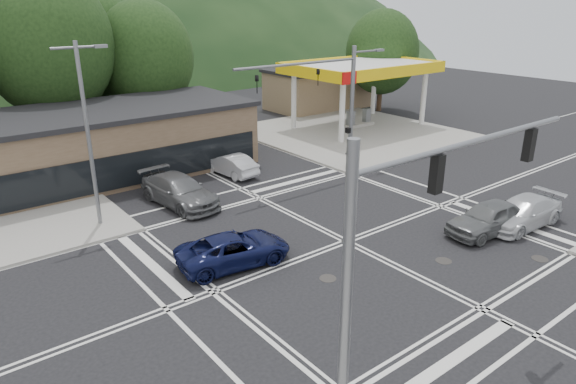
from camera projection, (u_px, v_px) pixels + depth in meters
ground at (347, 242)px, 24.19m from camera, size 120.00×120.00×0.00m
sidewalk_ne at (350, 132)px, 43.88m from camera, size 16.00×16.00×0.15m
gas_station_canopy at (361, 70)px, 44.01m from camera, size 12.32×8.34×5.75m
convenience_store at (318, 90)px, 53.50m from camera, size 10.00×6.00×3.80m
commercial_row at (60, 151)px, 31.40m from camera, size 24.00×8.00×4.00m
tree_n_b at (48, 44)px, 35.69m from camera, size 9.00×9.00×12.98m
tree_n_c at (145, 57)px, 40.18m from camera, size 7.60×7.60×10.87m
tree_n_e at (88, 47)px, 41.17m from camera, size 8.40×8.40×11.98m
tree_ne at (382, 52)px, 50.73m from camera, size 7.20×7.20×9.99m
streetlight_nw at (88, 127)px, 24.18m from camera, size 2.50×0.25×9.00m
signal_mast_ne at (338, 94)px, 32.46m from camera, size 11.65×0.30×8.00m
signal_mast_sw at (401, 240)px, 12.66m from camera, size 9.14×0.28×8.00m
car_blue_west at (234, 249)px, 21.93m from camera, size 5.22×2.98×1.37m
car_grey_center at (489, 218)px, 24.85m from camera, size 4.85×2.37×1.59m
car_silver_east at (522, 212)px, 25.65m from camera, size 5.13×2.32×1.46m
car_queue_a at (231, 164)px, 33.23m from camera, size 1.90×4.31×1.38m
car_queue_b at (199, 148)px, 36.25m from camera, size 2.16×5.08×1.71m
car_northbound at (179, 191)px, 28.32m from camera, size 2.87×5.80×1.62m
pedestrian at (349, 155)px, 33.72m from camera, size 0.82×0.80×1.90m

